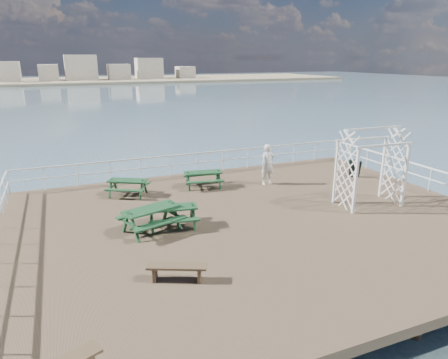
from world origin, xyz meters
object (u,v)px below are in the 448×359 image
picnic_table_b (128,184)px  picnic_table_d (172,212)px  trellis_arbor (370,171)px  picnic_table_a (151,214)px  flat_bench_far (177,269)px  person (268,165)px  picnic_table_c (203,176)px

picnic_table_b → picnic_table_d: bearing=-48.7°
trellis_arbor → picnic_table_b: bearing=154.2°
picnic_table_a → flat_bench_far: 3.54m
flat_bench_far → picnic_table_d: bearing=100.7°
picnic_table_b → flat_bench_far: 7.66m
person → picnic_table_c: bearing=165.8°
picnic_table_b → flat_bench_far: picnic_table_b is taller
picnic_table_b → picnic_table_c: size_ratio=1.08×
picnic_table_b → picnic_table_d: 4.15m
picnic_table_b → picnic_table_c: picnic_table_c is taller
picnic_table_b → picnic_table_d: picnic_table_d is taller
trellis_arbor → person: (-2.50, 4.04, -0.46)m
picnic_table_a → picnic_table_b: size_ratio=1.12×
picnic_table_d → person: (5.58, 3.17, 0.42)m
picnic_table_b → picnic_table_d: (0.90, -4.05, 0.03)m
picnic_table_b → person: 6.55m
picnic_table_a → picnic_table_b: 4.13m
picnic_table_a → picnic_table_d: bearing=-12.3°
picnic_table_d → person: 6.43m
picnic_table_a → person: 7.14m
picnic_table_d → trellis_arbor: size_ratio=0.61×
flat_bench_far → person: bearing=70.6°
person → picnic_table_d: bearing=-150.6°
flat_bench_far → trellis_arbor: bearing=41.2°
picnic_table_a → person: (6.35, 3.24, 0.36)m
picnic_table_c → trellis_arbor: bearing=-31.2°
picnic_table_a → flat_bench_far: size_ratio=1.44×
picnic_table_b → trellis_arbor: bearing=0.1°
picnic_table_c → picnic_table_d: (-2.57, -3.92, 0.01)m
person → picnic_table_a: bearing=-153.1°
flat_bench_far → picnic_table_c: bearing=89.6°
picnic_table_c → picnic_table_b: bearing=-172.2°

